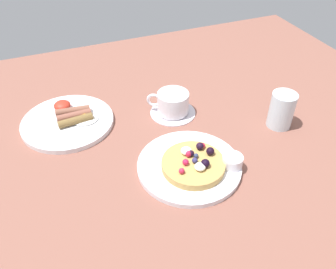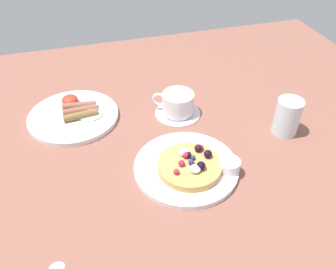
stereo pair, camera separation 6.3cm
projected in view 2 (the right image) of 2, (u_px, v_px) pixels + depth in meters
ground_plane at (151, 162)px, 85.39cm from camera, size 164.89×133.57×3.00cm
pancake_plate at (186, 167)px, 81.12cm from camera, size 24.22×24.22×1.27cm
pancake_with_berries at (190, 165)px, 79.17cm from camera, size 14.54×14.54×3.74cm
syrup_ramekin at (230, 165)px, 78.72cm from camera, size 4.75×4.75×2.69cm
breakfast_plate at (74, 116)px, 96.20cm from camera, size 24.49×24.49×1.33cm
fried_breakfast at (79, 108)px, 96.40cm from camera, size 10.78×12.41×2.70cm
coffee_saucer at (178, 113)px, 98.13cm from camera, size 12.68×12.68×0.68cm
coffee_cup at (177, 103)px, 96.01cm from camera, size 10.94×8.71×5.83cm
water_glass at (288, 118)px, 88.77cm from camera, size 6.49×6.49×9.68cm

